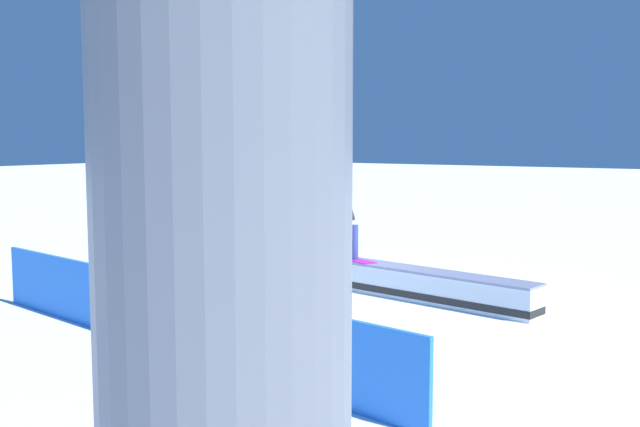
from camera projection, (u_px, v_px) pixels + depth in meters
The scene contains 5 objects.
ground_plane at pixel (351, 288), 14.12m from camera, with size 120.00×120.00×0.00m, color white.
grind_box at pixel (351, 275), 14.10m from camera, with size 7.58×1.77×0.56m.
snowboarder at pixel (341, 217), 14.20m from camera, with size 1.53×0.83×1.45m.
safety_fence at pixel (162, 315), 9.94m from camera, with size 8.61×0.06×0.98m, color #2A79E9.
trail_marker at pixel (153, 220), 16.43m from camera, with size 0.40×0.10×1.91m.
Camera 1 is at (-7.12, 11.96, 2.86)m, focal length 41.64 mm.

